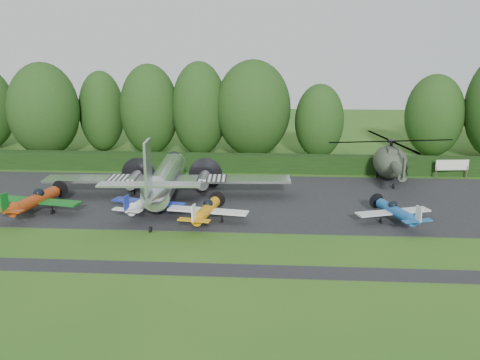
# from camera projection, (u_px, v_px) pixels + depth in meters

# --- Properties ---
(ground) EXTENTS (160.00, 160.00, 0.00)m
(ground) POSITION_uv_depth(u_px,v_px,m) (186.00, 236.00, 40.34)
(ground) COLOR #265818
(ground) RESTS_ON ground
(apron) EXTENTS (70.00, 18.00, 0.01)m
(apron) POSITION_uv_depth(u_px,v_px,m) (204.00, 199.00, 49.99)
(apron) COLOR black
(apron) RESTS_ON ground
(taxiway_verge) EXTENTS (70.00, 2.00, 0.00)m
(taxiway_verge) POSITION_uv_depth(u_px,v_px,m) (171.00, 269.00, 34.54)
(taxiway_verge) COLOR black
(taxiway_verge) RESTS_ON ground
(hedgerow) EXTENTS (90.00, 1.60, 2.00)m
(hedgerow) POSITION_uv_depth(u_px,v_px,m) (217.00, 171.00, 60.62)
(hedgerow) COLOR black
(hedgerow) RESTS_ON ground
(transport_plane) EXTENTS (23.13, 17.74, 7.41)m
(transport_plane) POSITION_uv_depth(u_px,v_px,m) (165.00, 179.00, 48.96)
(transport_plane) COLOR silver
(transport_plane) RESTS_ON ground
(light_plane_red) EXTENTS (7.59, 7.98, 2.92)m
(light_plane_red) POSITION_uv_depth(u_px,v_px,m) (35.00, 201.00, 45.22)
(light_plane_red) COLOR #95310D
(light_plane_red) RESTS_ON ground
(light_plane_white) EXTENTS (6.56, 6.90, 2.52)m
(light_plane_white) POSITION_uv_depth(u_px,v_px,m) (146.00, 202.00, 45.47)
(light_plane_white) COLOR white
(light_plane_white) RESTS_ON ground
(light_plane_orange) EXTENTS (6.62, 6.96, 2.55)m
(light_plane_orange) POSITION_uv_depth(u_px,v_px,m) (206.00, 210.00, 43.09)
(light_plane_orange) COLOR orange
(light_plane_orange) RESTS_ON ground
(light_plane_blue) EXTENTS (6.30, 6.62, 2.42)m
(light_plane_blue) POSITION_uv_depth(u_px,v_px,m) (396.00, 212.00, 42.95)
(light_plane_blue) COLOR #174D8D
(light_plane_blue) RESTS_ON ground
(helicopter) EXTENTS (13.41, 15.70, 4.32)m
(helicopter) POSITION_uv_depth(u_px,v_px,m) (390.00, 159.00, 56.09)
(helicopter) COLOR #333C2E
(helicopter) RESTS_ON ground
(sign_board) EXTENTS (3.59, 0.13, 2.02)m
(sign_board) POSITION_uv_depth(u_px,v_px,m) (452.00, 166.00, 57.18)
(sign_board) COLOR #3F3326
(sign_board) RESTS_ON ground
(tree_1) EXTENTS (7.33, 7.33, 10.40)m
(tree_1) POSITION_uv_depth(u_px,v_px,m) (434.00, 115.00, 67.66)
(tree_1) COLOR black
(tree_1) RESTS_ON ground
(tree_4) EXTENTS (7.05, 7.05, 11.96)m
(tree_4) POSITION_uv_depth(u_px,v_px,m) (199.00, 109.00, 68.01)
(tree_4) COLOR black
(tree_4) RESTS_ON ground
(tree_6) EXTENTS (7.47, 7.47, 11.62)m
(tree_6) POSITION_uv_depth(u_px,v_px,m) (149.00, 110.00, 68.61)
(tree_6) COLOR black
(tree_6) RESTS_ON ground
(tree_7) EXTENTS (6.11, 6.11, 9.28)m
(tree_7) POSITION_uv_depth(u_px,v_px,m) (319.00, 121.00, 66.69)
(tree_7) COLOR black
(tree_7) RESTS_ON ground
(tree_8) EXTENTS (5.96, 5.96, 10.62)m
(tree_8) POSITION_uv_depth(u_px,v_px,m) (102.00, 111.00, 71.01)
(tree_8) COLOR black
(tree_8) RESTS_ON ground
(tree_9) EXTENTS (8.83, 8.83, 11.88)m
(tree_9) POSITION_uv_depth(u_px,v_px,m) (44.00, 110.00, 67.15)
(tree_9) COLOR black
(tree_9) RESTS_ON ground
(tree_10) EXTENTS (9.49, 9.49, 12.19)m
(tree_10) POSITION_uv_depth(u_px,v_px,m) (253.00, 109.00, 67.27)
(tree_10) COLOR black
(tree_10) RESTS_ON ground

